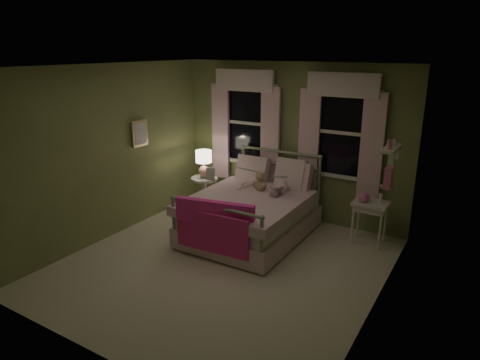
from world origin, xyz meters
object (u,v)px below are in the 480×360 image
Objects in this scene: child_left at (250,170)px; child_right at (281,173)px; bed at (252,213)px; table_lamp at (204,161)px; teddy_bear at (260,183)px; nightstand_right at (370,209)px; nightstand_left at (205,190)px.

child_right reaches higher than child_left.
bed reaches higher than table_lamp.
child_right is (0.27, 0.43, 0.57)m from bed.
bed is 2.94× the size of child_left.
teddy_bear is 1.20m from table_lamp.
bed is 0.50m from teddy_bear.
bed is 3.18× the size of nightstand_right.
child_left is 0.56m from child_right.
nightstand_left is 2.82m from nightstand_right.
bed is 0.75m from child_left.
nightstand_right is (2.80, 0.27, 0.13)m from nightstand_left.
nightstand_left is at bearing 160.71° from bed.
nightstand_right is (1.90, 0.25, -0.37)m from child_left.
teddy_bear is (-0.01, 0.27, 0.42)m from bed.
child_right is at bearing 0.68° from table_lamp.
table_lamp is at bearing 173.19° from teddy_bear.
child_right is 0.36m from teddy_bear.
bed is at bearing -157.12° from nightstand_right.
teddy_bear reaches higher than nightstand_left.
table_lamp is 2.85m from nightstand_right.
child_right is 1.42m from nightstand_right.
child_left reaches higher than teddy_bear.
bed is 2.70× the size of child_right.
child_left is 1.95m from nightstand_right.
nightstand_right is (1.34, 0.25, -0.40)m from child_right.
nightstand_left is 1.02× the size of nightstand_right.
table_lamp is at bearing 160.71° from bed.
child_left reaches higher than nightstand_left.
nightstand_right is at bearing 5.44° from nightstand_left.
table_lamp is (-1.19, 0.42, 0.58)m from bed.
child_right is 1.18× the size of nightstand_right.
teddy_bear is at bearing -165.89° from nightstand_right.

